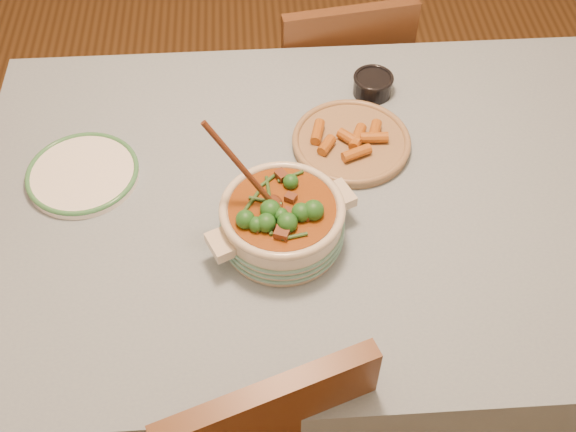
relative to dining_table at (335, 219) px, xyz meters
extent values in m
plane|color=#402612|center=(0.00, 0.00, -0.66)|extent=(4.50, 4.50, 0.00)
cube|color=brown|center=(0.00, 0.00, 0.06)|extent=(1.60, 1.00, 0.05)
cube|color=#8196A7|center=(0.00, 0.00, 0.09)|extent=(1.68, 1.08, 0.01)
cylinder|color=brown|center=(-0.73, 0.43, -0.31)|extent=(0.07, 0.07, 0.70)
cylinder|color=brown|center=(0.73, 0.43, -0.31)|extent=(0.07, 0.07, 0.70)
cylinder|color=beige|center=(-0.13, -0.12, 0.14)|extent=(0.34, 0.34, 0.10)
torus|color=beige|center=(-0.13, -0.12, 0.19)|extent=(0.27, 0.27, 0.02)
cube|color=beige|center=(0.00, -0.06, 0.16)|extent=(0.07, 0.08, 0.03)
cube|color=beige|center=(-0.27, -0.18, 0.16)|extent=(0.07, 0.08, 0.03)
cylinder|color=brown|center=(-0.13, -0.12, 0.19)|extent=(0.23, 0.23, 0.02)
cylinder|color=white|center=(-0.59, 0.09, 0.10)|extent=(0.31, 0.31, 0.02)
torus|color=#3B824E|center=(-0.59, 0.09, 0.11)|extent=(0.26, 0.26, 0.01)
cylinder|color=black|center=(0.13, 0.34, 0.12)|extent=(0.12, 0.12, 0.05)
torus|color=black|center=(0.13, 0.34, 0.14)|extent=(0.10, 0.10, 0.01)
cylinder|color=black|center=(0.13, 0.34, 0.13)|extent=(0.08, 0.08, 0.01)
cylinder|color=#9F8458|center=(0.05, 0.15, 0.10)|extent=(0.35, 0.35, 0.02)
torus|color=#9F8458|center=(0.05, 0.15, 0.11)|extent=(0.29, 0.29, 0.02)
cube|color=brown|center=(0.07, 0.77, -0.25)|extent=(0.44, 0.44, 0.04)
cube|color=brown|center=(0.10, 0.60, -0.04)|extent=(0.39, 0.10, 0.42)
cylinder|color=brown|center=(0.21, 0.96, -0.46)|extent=(0.04, 0.04, 0.42)
cylinder|color=brown|center=(-0.12, 0.91, -0.46)|extent=(0.04, 0.04, 0.42)
cylinder|color=brown|center=(0.26, 0.63, -0.46)|extent=(0.04, 0.04, 0.42)
cylinder|color=brown|center=(-0.07, 0.58, -0.46)|extent=(0.04, 0.04, 0.42)
cylinder|color=brown|center=(-0.97, 0.28, -0.42)|extent=(0.04, 0.04, 0.49)
camera|label=1|loc=(-0.18, -1.08, 1.34)|focal=45.00mm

